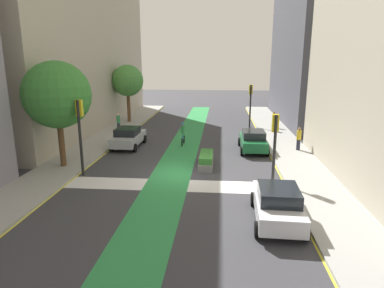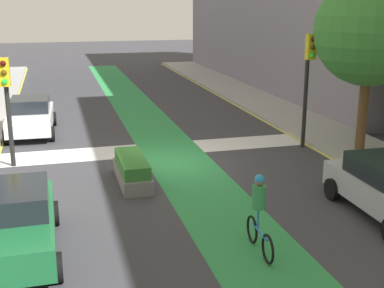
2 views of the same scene
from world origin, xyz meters
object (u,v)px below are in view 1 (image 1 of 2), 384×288
(traffic_signal_near_left, at_px, (80,123))
(car_silver_left_far, at_px, (128,137))
(car_green_right_far, at_px, (253,140))
(pedestrian_sidewalk_left_a, at_px, (118,122))
(car_white_right_near, at_px, (278,204))
(pedestrian_sidewalk_right_b, at_px, (299,138))
(median_planter, at_px, (206,160))
(cyclist_in_lane, at_px, (183,133))
(traffic_signal_near_right, at_px, (275,135))
(street_tree_near, at_px, (57,95))
(traffic_signal_far_right, at_px, (251,98))
(pedestrian_sidewalk_right_a, at_px, (274,120))
(street_tree_far, at_px, (128,81))

(traffic_signal_near_left, relative_size, car_silver_left_far, 1.05)
(car_green_right_far, distance_m, pedestrian_sidewalk_left_a, 13.16)
(car_white_right_near, distance_m, pedestrian_sidewalk_right_b, 12.02)
(median_planter, bearing_deg, cyclist_in_lane, 111.28)
(car_white_right_near, height_order, pedestrian_sidewalk_right_b, pedestrian_sidewalk_right_b)
(car_silver_left_far, relative_size, cyclist_in_lane, 2.29)
(traffic_signal_near_right, bearing_deg, traffic_signal_near_left, 177.87)
(car_green_right_far, bearing_deg, traffic_signal_near_left, -148.65)
(car_silver_left_far, distance_m, street_tree_near, 7.26)
(cyclist_in_lane, bearing_deg, car_white_right_near, -67.08)
(traffic_signal_far_right, height_order, pedestrian_sidewalk_left_a, traffic_signal_far_right)
(car_white_right_near, distance_m, street_tree_near, 14.32)
(cyclist_in_lane, xyz_separation_m, pedestrian_sidewalk_right_a, (8.24, 7.32, -0.02))
(pedestrian_sidewalk_right_b, xyz_separation_m, street_tree_near, (-15.64, -5.27, 3.58))
(car_green_right_far, distance_m, street_tree_near, 13.93)
(pedestrian_sidewalk_right_b, xyz_separation_m, median_planter, (-6.67, -4.13, -0.61))
(pedestrian_sidewalk_right_b, bearing_deg, car_green_right_far, 179.55)
(pedestrian_sidewalk_right_b, bearing_deg, car_silver_left_far, 178.61)
(traffic_signal_far_right, relative_size, pedestrian_sidewalk_left_a, 2.47)
(cyclist_in_lane, xyz_separation_m, pedestrian_sidewalk_left_a, (-6.53, 4.13, 0.07))
(traffic_signal_near_left, relative_size, car_green_right_far, 1.05)
(car_green_right_far, xyz_separation_m, street_tree_far, (-12.47, 10.88, 3.73))
(car_green_right_far, bearing_deg, car_silver_left_far, 178.29)
(pedestrian_sidewalk_right_b, height_order, street_tree_near, street_tree_near)
(car_green_right_far, relative_size, cyclist_in_lane, 2.27)
(traffic_signal_far_right, height_order, pedestrian_sidewalk_right_a, traffic_signal_far_right)
(car_green_right_far, bearing_deg, pedestrian_sidewalk_right_b, -0.45)
(cyclist_in_lane, height_order, pedestrian_sidewalk_right_a, cyclist_in_lane)
(car_silver_left_far, xyz_separation_m, pedestrian_sidewalk_left_a, (-2.35, 5.14, 0.24))
(traffic_signal_near_right, bearing_deg, pedestrian_sidewalk_left_a, 135.50)
(traffic_signal_near_left, xyz_separation_m, car_silver_left_far, (0.90, 6.71, -2.31))
(car_green_right_far, bearing_deg, traffic_signal_near_right, -85.96)
(traffic_signal_near_right, xyz_separation_m, cyclist_in_lane, (-5.94, 8.12, -1.72))
(traffic_signal_near_left, height_order, street_tree_near, street_tree_near)
(pedestrian_sidewalk_left_a, distance_m, median_planter, 12.93)
(car_white_right_near, bearing_deg, pedestrian_sidewalk_right_b, 73.83)
(street_tree_far, bearing_deg, traffic_signal_near_left, -83.63)
(car_green_right_far, xyz_separation_m, pedestrian_sidewalk_left_a, (-11.99, 5.43, 0.24))
(pedestrian_sidewalk_right_a, height_order, pedestrian_sidewalk_right_b, pedestrian_sidewalk_right_b)
(traffic_signal_far_right, height_order, car_green_right_far, traffic_signal_far_right)
(cyclist_in_lane, relative_size, median_planter, 0.66)
(pedestrian_sidewalk_right_a, bearing_deg, street_tree_near, -137.33)
(car_silver_left_far, bearing_deg, traffic_signal_near_left, -97.61)
(car_silver_left_far, distance_m, street_tree_far, 11.58)
(traffic_signal_near_right, height_order, car_white_right_near, traffic_signal_near_right)
(cyclist_in_lane, relative_size, pedestrian_sidewalk_left_a, 1.07)
(car_silver_left_far, distance_m, car_green_right_far, 9.64)
(car_white_right_near, xyz_separation_m, cyclist_in_lane, (-5.44, 12.87, 0.17))
(car_green_right_far, xyz_separation_m, street_tree_near, (-12.31, -5.29, 3.80))
(traffic_signal_near_right, xyz_separation_m, median_planter, (-3.81, 2.67, -2.29))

